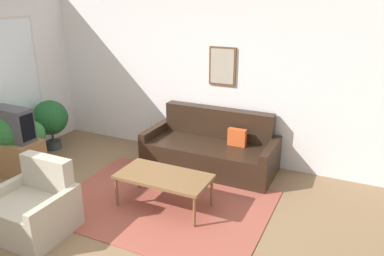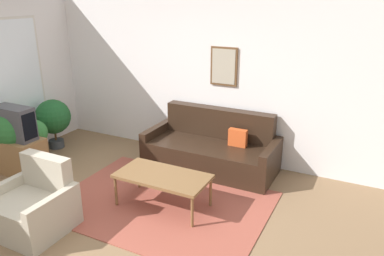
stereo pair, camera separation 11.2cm
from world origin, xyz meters
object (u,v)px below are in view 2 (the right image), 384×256
object	(u,v)px
armchair	(33,207)
couch	(212,150)
tv	(14,123)
coffee_table	(163,177)
potted_plant_tall	(15,131)

from	to	relation	value
armchair	couch	bearing A→B (deg)	81.09
couch	tv	distance (m)	3.01
coffee_table	potted_plant_tall	world-z (taller)	potted_plant_tall
couch	armchair	world-z (taller)	couch
potted_plant_tall	armchair	bearing A→B (deg)	-34.95
coffee_table	tv	size ratio (longest dim) A/B	1.81
couch	tv	world-z (taller)	tv
couch	armchair	xyz separation A→B (m)	(-1.19, -2.44, -0.03)
coffee_table	tv	bearing A→B (deg)	-177.09
potted_plant_tall	coffee_table	bearing A→B (deg)	1.64
tv	potted_plant_tall	world-z (taller)	tv
tv	potted_plant_tall	distance (m)	0.18
coffee_table	potted_plant_tall	distance (m)	2.57
couch	potted_plant_tall	xyz separation A→B (m)	(-2.65, -1.42, 0.35)
armchair	coffee_table	bearing A→B (deg)	61.89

